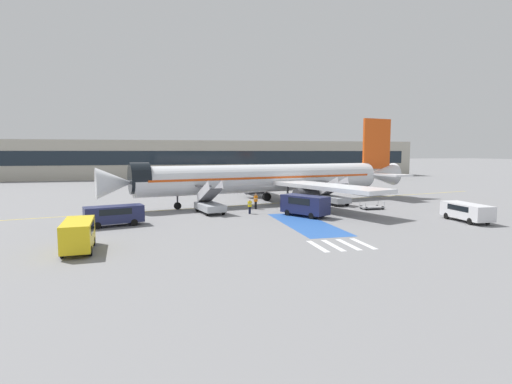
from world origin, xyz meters
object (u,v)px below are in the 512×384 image
Objects in this scene: service_van_0 at (78,233)px; service_van_3 at (114,214)px; fuel_tanker at (280,177)px; ground_crew_2 at (250,206)px; service_van_1 at (467,211)px; ground_crew_0 at (297,200)px; boarding_stairs_aft at (333,197)px; baggage_cart at (372,207)px; terminal_building at (160,159)px; airliner at (271,178)px; ground_crew_1 at (256,200)px; boarding_stairs_forward at (210,204)px; service_van_2 at (305,204)px.

service_van_0 reaches higher than service_van_3.
ground_crew_2 is (-13.33, -32.18, -0.89)m from fuel_tanker.
fuel_tanker is 34.84m from ground_crew_2.
ground_crew_0 is at bearing 139.33° from service_van_1.
baggage_cart is at bearing -73.34° from boarding_stairs_aft.
terminal_building is at bearing 21.32° from baggage_cart.
service_van_0 is at bearing 148.18° from fuel_tanker.
terminal_building is at bearing -98.93° from service_van_0.
airliner is 7.78× the size of service_van_3.
service_van_0 is (-27.01, -18.42, 0.32)m from boarding_stairs_aft.
service_van_3 is 16.77m from ground_crew_1.
airliner is at bearing 147.31° from boarding_stairs_aft.
airliner is 8.50× the size of service_van_0.
service_van_3 is at bearing -102.97° from service_van_0.
fuel_tanker is 30.59m from ground_crew_0.
service_van_0 reaches higher than baggage_cart.
fuel_tanker is 1.74× the size of service_van_1.
baggage_cart is (2.74, -4.99, -0.69)m from boarding_stairs_aft.
baggage_cart is (29.75, 13.44, -1.01)m from service_van_0.
boarding_stairs_forward reaches higher than ground_crew_0.
ground_crew_2 is at bearing -142.97° from service_van_0.
service_van_2 reaches higher than ground_crew_1.
terminal_building is at bearing -114.86° from ground_crew_2.
fuel_tanker is 31.24m from ground_crew_1.
boarding_stairs_aft is at bearing 0.00° from boarding_stairs_forward.
service_van_0 is 2.68× the size of ground_crew_1.
airliner is 26.37× the size of ground_crew_2.
boarding_stairs_forward is at bearing 113.57° from airliner.
service_van_2 is at bearing 108.32° from baggage_cart.
boarding_stairs_forward is at bearing 86.15° from baggage_cart.
service_van_0 is 22.72m from service_van_2.
ground_crew_1 is at bearing 177.45° from boarding_stairs_aft.
service_van_2 is at bearing 77.68° from service_van_3.
fuel_tanker is 5.77× the size of ground_crew_2.
boarding_stairs_aft is 3.13× the size of ground_crew_0.
boarding_stairs_aft reaches higher than service_van_1.
boarding_stairs_aft is at bearing 176.50° from ground_crew_0.
boarding_stairs_aft is (7.48, -2.81, -2.40)m from airliner.
terminal_building is at bearing 160.60° from service_van_3.
baggage_cart is 1.48× the size of ground_crew_0.
ground_crew_0 is (21.25, 15.76, -0.25)m from service_van_0.
ground_crew_2 is (14.93, 13.35, -0.35)m from service_van_0.
boarding_stairs_aft is 1.11× the size of service_van_0.
service_van_0 reaches higher than ground_crew_0.
boarding_stairs_forward reaches higher than service_van_1.
service_van_2 is at bearing 117.66° from ground_crew_2.
terminal_building is (-21.36, 58.95, 3.83)m from boarding_stairs_aft.
ground_crew_0 is (1.72, -5.47, -2.33)m from airliner.
fuel_tanker is at bearing -126.60° from service_van_0.
ground_crew_0 is 0.01× the size of terminal_building.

